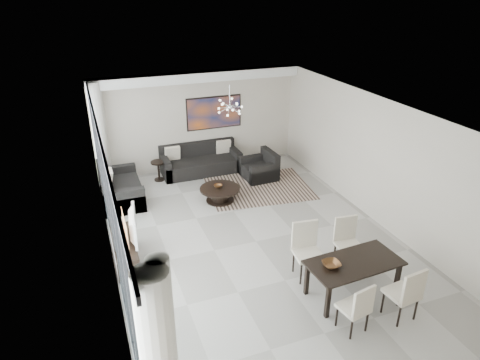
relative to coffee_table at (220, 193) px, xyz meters
name	(u,v)px	position (x,y,z in m)	size (l,w,h in m)	color
room_shell	(278,178)	(0.59, -2.11, 1.24)	(6.00, 9.00, 2.90)	#A8A39B
window_wall	(114,204)	(-2.72, -2.11, 1.26)	(0.37, 8.95, 2.90)	silver
soffit	(198,77)	(0.13, 2.19, 2.56)	(5.98, 0.40, 0.26)	white
painting	(214,113)	(0.63, 2.36, 1.44)	(1.68, 0.04, 0.98)	#BF561A
chandelier	(230,107)	(0.43, 0.39, 2.14)	(0.66, 0.66, 0.71)	silver
rug	(259,188)	(1.23, 0.34, -0.20)	(2.75, 2.12, 0.01)	black
coffee_table	(220,193)	(0.00, 0.00, 0.00)	(1.04, 1.04, 0.36)	black
bowl_coffee	(218,186)	(-0.02, 0.05, 0.19)	(0.23, 0.23, 0.07)	brown
sofa_main	(201,163)	(0.05, 1.96, 0.08)	(2.30, 0.94, 0.84)	black
loveseat	(119,190)	(-2.42, 0.94, 0.10)	(1.00, 1.77, 0.89)	black
armchair	(260,169)	(1.54, 0.94, 0.06)	(0.92, 0.97, 0.78)	black
side_table	(158,168)	(-1.23, 1.82, 0.18)	(0.42, 0.42, 0.57)	black
tv_console	(125,251)	(-2.63, -1.80, 0.03)	(0.42, 1.50, 0.47)	black
television	(129,226)	(-2.47, -1.75, 0.55)	(1.01, 0.13, 0.58)	gray
dining_table	(354,266)	(1.08, -4.30, 0.41)	(1.72, 0.93, 0.70)	black
dining_chair_sw	(358,306)	(0.60, -5.13, 0.33)	(0.50, 0.50, 0.93)	beige
dining_chair_se	(407,291)	(1.51, -5.18, 0.39)	(0.52, 0.52, 1.04)	beige
dining_chair_nw	(306,245)	(0.59, -3.46, 0.43)	(0.56, 0.56, 1.10)	beige
dining_chair_ne	(347,238)	(1.50, -3.46, 0.38)	(0.52, 0.52, 1.02)	beige
bowl_dining	(331,264)	(0.63, -4.27, 0.53)	(0.31, 0.31, 0.08)	brown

